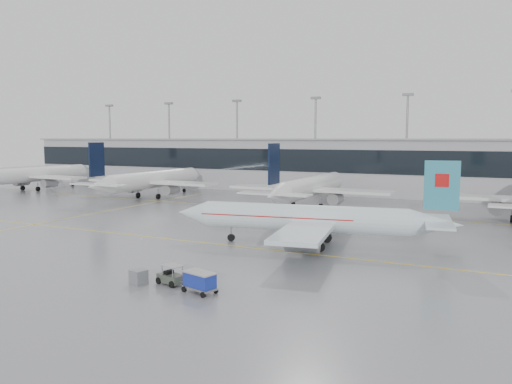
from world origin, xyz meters
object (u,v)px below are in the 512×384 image
at_px(air_canada_jet, 314,219).
at_px(baggage_tug, 171,277).
at_px(baggage_cart, 200,281).
at_px(gse_unit, 139,277).

bearing_deg(air_canada_jet, baggage_tug, 64.00).
height_order(baggage_cart, gse_unit, baggage_cart).
relative_size(air_canada_jet, baggage_cart, 10.74).
bearing_deg(gse_unit, baggage_cart, 16.46).
xyz_separation_m(air_canada_jet, gse_unit, (-8.46, -20.82, -2.53)).
xyz_separation_m(baggage_tug, gse_unit, (-2.52, -1.19, 0.02)).
xyz_separation_m(air_canada_jet, baggage_cart, (-2.45, -20.55, -2.14)).
relative_size(baggage_tug, baggage_cart, 1.17).
distance_m(air_canada_jet, baggage_tug, 20.67).
xyz_separation_m(baggage_tug, baggage_cart, (3.48, -0.91, 0.41)).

